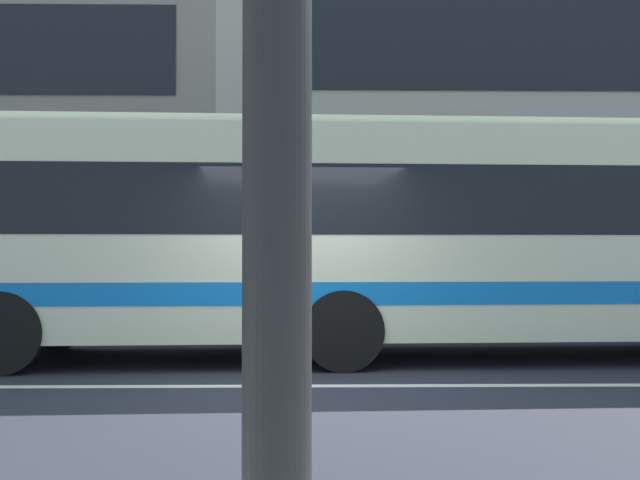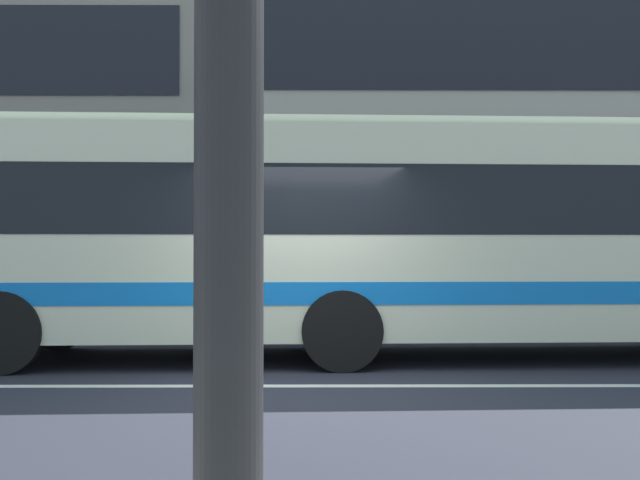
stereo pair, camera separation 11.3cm
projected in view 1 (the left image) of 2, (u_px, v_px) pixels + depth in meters
ground_plane at (303, 386)px, 8.02m from camera, size 160.00×160.00×0.00m
lane_centre_line at (303, 386)px, 8.02m from camera, size 60.00×0.16×0.01m
apartment_block_right at (618, 116)px, 22.48m from camera, size 23.48×8.85×11.30m
transit_bus at (387, 231)px, 10.23m from camera, size 11.74×3.00×3.18m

